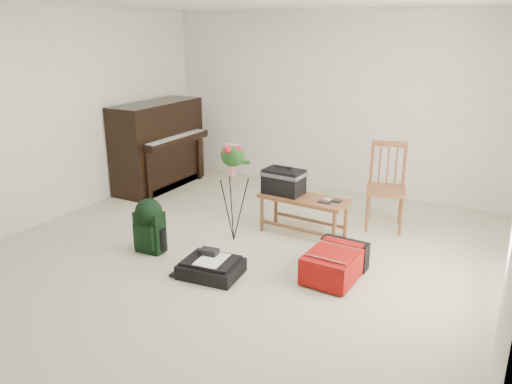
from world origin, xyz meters
The scene contains 10 objects.
floor centered at (0.00, 0.00, 0.00)m, with size 5.00×5.50×0.01m, color #BBB496.
wall_back centered at (0.00, 2.75, 1.25)m, with size 5.00×0.04×2.50m, color white.
wall_left centered at (-2.50, 0.00, 1.25)m, with size 0.04×5.50×2.50m, color white.
piano centered at (-2.19, 1.60, 0.60)m, with size 0.71×1.50×1.25m.
bench centered at (0.23, 0.91, 0.55)m, with size 1.03×0.47×0.77m.
dining_chair centered at (1.16, 1.59, 0.49)m, with size 0.52×0.52×1.00m.
red_suitcase centered at (1.08, 0.14, 0.15)m, with size 0.47×0.68×0.28m.
black_duffel centered at (0.03, -0.42, 0.08)m, with size 0.60×0.50×0.23m.
green_backpack centered at (-0.83, -0.28, 0.32)m, with size 0.30×0.29×0.59m.
flower_stand centered at (-0.22, 0.40, 0.55)m, with size 0.42×0.42×1.12m.
Camera 1 is at (2.44, -4.00, 2.25)m, focal length 35.00 mm.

